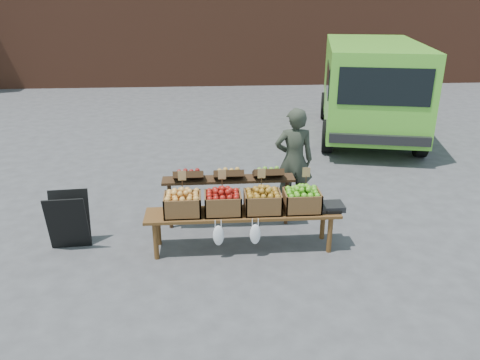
{
  "coord_description": "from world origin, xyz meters",
  "views": [
    {
      "loc": [
        -0.73,
        -5.76,
        3.37
      ],
      "look_at": [
        -0.25,
        0.59,
        0.85
      ],
      "focal_mm": 35.0,
      "sensor_mm": 36.0,
      "label": 1
    }
  ],
  "objects_px": {
    "vendor": "(294,160)",
    "weighing_scale": "(331,206)",
    "crate_russet_pears": "(223,203)",
    "crate_green_apples": "(302,201)",
    "display_bench": "(243,230)",
    "chalkboard_sign": "(69,221)",
    "crate_red_apples": "(263,202)",
    "back_table": "(229,195)",
    "delivery_van": "(370,90)",
    "crate_golden_apples": "(183,205)"
  },
  "relations": [
    {
      "from": "display_bench",
      "to": "crate_russet_pears",
      "type": "relative_size",
      "value": 5.4
    },
    {
      "from": "crate_golden_apples",
      "to": "crate_red_apples",
      "type": "distance_m",
      "value": 1.1
    },
    {
      "from": "vendor",
      "to": "weighing_scale",
      "type": "bearing_deg",
      "value": 105.84
    },
    {
      "from": "crate_red_apples",
      "to": "delivery_van",
      "type": "bearing_deg",
      "value": 58.9
    },
    {
      "from": "crate_green_apples",
      "to": "weighing_scale",
      "type": "relative_size",
      "value": 1.47
    },
    {
      "from": "display_bench",
      "to": "crate_russet_pears",
      "type": "height_order",
      "value": "crate_russet_pears"
    },
    {
      "from": "chalkboard_sign",
      "to": "crate_russet_pears",
      "type": "height_order",
      "value": "crate_russet_pears"
    },
    {
      "from": "display_bench",
      "to": "crate_golden_apples",
      "type": "height_order",
      "value": "crate_golden_apples"
    },
    {
      "from": "crate_russet_pears",
      "to": "weighing_scale",
      "type": "xyz_separation_m",
      "value": [
        1.52,
        0.0,
        -0.1
      ]
    },
    {
      "from": "crate_golden_apples",
      "to": "crate_green_apples",
      "type": "relative_size",
      "value": 1.0
    },
    {
      "from": "back_table",
      "to": "crate_green_apples",
      "type": "distance_m",
      "value": 1.23
    },
    {
      "from": "chalkboard_sign",
      "to": "back_table",
      "type": "distance_m",
      "value": 2.34
    },
    {
      "from": "chalkboard_sign",
      "to": "weighing_scale",
      "type": "height_order",
      "value": "chalkboard_sign"
    },
    {
      "from": "chalkboard_sign",
      "to": "crate_green_apples",
      "type": "relative_size",
      "value": 1.66
    },
    {
      "from": "chalkboard_sign",
      "to": "display_bench",
      "type": "xyz_separation_m",
      "value": [
        2.45,
        -0.23,
        -0.13
      ]
    },
    {
      "from": "crate_golden_apples",
      "to": "crate_green_apples",
      "type": "xyz_separation_m",
      "value": [
        1.65,
        0.0,
        0.0
      ]
    },
    {
      "from": "crate_russet_pears",
      "to": "crate_green_apples",
      "type": "xyz_separation_m",
      "value": [
        1.1,
        0.0,
        0.0
      ]
    },
    {
      "from": "chalkboard_sign",
      "to": "crate_red_apples",
      "type": "bearing_deg",
      "value": -8.65
    },
    {
      "from": "crate_red_apples",
      "to": "crate_green_apples",
      "type": "bearing_deg",
      "value": 0.0
    },
    {
      "from": "chalkboard_sign",
      "to": "crate_golden_apples",
      "type": "distance_m",
      "value": 1.66
    },
    {
      "from": "crate_golden_apples",
      "to": "crate_red_apples",
      "type": "height_order",
      "value": "same"
    },
    {
      "from": "crate_red_apples",
      "to": "crate_golden_apples",
      "type": "bearing_deg",
      "value": 180.0
    },
    {
      "from": "crate_russet_pears",
      "to": "crate_red_apples",
      "type": "xyz_separation_m",
      "value": [
        0.55,
        0.0,
        0.0
      ]
    },
    {
      "from": "delivery_van",
      "to": "crate_red_apples",
      "type": "height_order",
      "value": "delivery_van"
    },
    {
      "from": "delivery_van",
      "to": "crate_red_apples",
      "type": "bearing_deg",
      "value": -107.97
    },
    {
      "from": "vendor",
      "to": "display_bench",
      "type": "distance_m",
      "value": 1.67
    },
    {
      "from": "back_table",
      "to": "weighing_scale",
      "type": "distance_m",
      "value": 1.58
    },
    {
      "from": "display_bench",
      "to": "crate_red_apples",
      "type": "height_order",
      "value": "crate_red_apples"
    },
    {
      "from": "display_bench",
      "to": "crate_russet_pears",
      "type": "bearing_deg",
      "value": 180.0
    },
    {
      "from": "vendor",
      "to": "chalkboard_sign",
      "type": "distance_m",
      "value": 3.57
    },
    {
      "from": "back_table",
      "to": "crate_russet_pears",
      "type": "relative_size",
      "value": 4.2
    },
    {
      "from": "display_bench",
      "to": "weighing_scale",
      "type": "bearing_deg",
      "value": 0.0
    },
    {
      "from": "chalkboard_sign",
      "to": "crate_red_apples",
      "type": "height_order",
      "value": "crate_red_apples"
    },
    {
      "from": "crate_green_apples",
      "to": "crate_red_apples",
      "type": "bearing_deg",
      "value": 180.0
    },
    {
      "from": "crate_golden_apples",
      "to": "display_bench",
      "type": "bearing_deg",
      "value": 0.0
    },
    {
      "from": "delivery_van",
      "to": "crate_russet_pears",
      "type": "relative_size",
      "value": 10.36
    },
    {
      "from": "display_bench",
      "to": "crate_golden_apples",
      "type": "xyz_separation_m",
      "value": [
        -0.82,
        0.0,
        0.42
      ]
    },
    {
      "from": "crate_red_apples",
      "to": "crate_green_apples",
      "type": "xyz_separation_m",
      "value": [
        0.55,
        0.0,
        0.0
      ]
    },
    {
      "from": "crate_green_apples",
      "to": "vendor",
      "type": "bearing_deg",
      "value": 84.84
    },
    {
      "from": "crate_russet_pears",
      "to": "crate_red_apples",
      "type": "height_order",
      "value": "same"
    },
    {
      "from": "vendor",
      "to": "weighing_scale",
      "type": "relative_size",
      "value": 5.12
    },
    {
      "from": "crate_red_apples",
      "to": "chalkboard_sign",
      "type": "bearing_deg",
      "value": 175.25
    },
    {
      "from": "crate_red_apples",
      "to": "crate_russet_pears",
      "type": "bearing_deg",
      "value": 180.0
    },
    {
      "from": "back_table",
      "to": "weighing_scale",
      "type": "bearing_deg",
      "value": -27.09
    },
    {
      "from": "back_table",
      "to": "crate_russet_pears",
      "type": "height_order",
      "value": "back_table"
    },
    {
      "from": "crate_green_apples",
      "to": "display_bench",
      "type": "bearing_deg",
      "value": 180.0
    },
    {
      "from": "crate_red_apples",
      "to": "crate_green_apples",
      "type": "height_order",
      "value": "same"
    },
    {
      "from": "delivery_van",
      "to": "crate_russet_pears",
      "type": "distance_m",
      "value": 6.87
    },
    {
      "from": "display_bench",
      "to": "chalkboard_sign",
      "type": "bearing_deg",
      "value": 174.72
    },
    {
      "from": "back_table",
      "to": "crate_russet_pears",
      "type": "distance_m",
      "value": 0.75
    }
  ]
}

